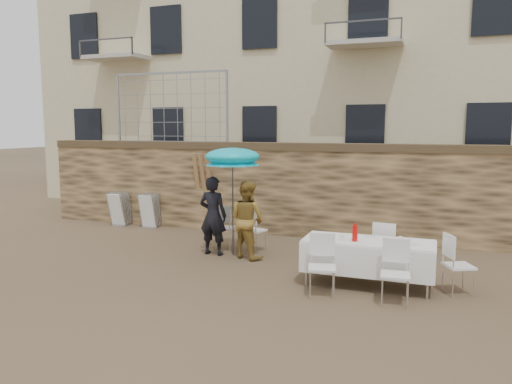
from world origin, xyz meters
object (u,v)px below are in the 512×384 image
(umbrella, at_px, (233,160))
(table_chair_front_left, at_px, (322,266))
(soda_bottle, at_px, (355,233))
(chair_stack_right, at_px, (154,209))
(table_chair_front_right, at_px, (395,273))
(man_suit, at_px, (213,216))
(banquet_table, at_px, (368,243))
(woman_dress, at_px, (247,220))
(couple_chair_right, at_px, (254,229))
(table_chair_back, at_px, (385,248))
(couple_chair_left, at_px, (224,227))
(table_chair_side, at_px, (459,264))
(chair_stack_left, at_px, (125,207))

(umbrella, relative_size, table_chair_front_left, 2.17)
(soda_bottle, height_order, table_chair_front_left, soda_bottle)
(umbrella, distance_m, chair_stack_right, 4.02)
(table_chair_front_right, bearing_deg, man_suit, 150.43)
(man_suit, height_order, banquet_table, man_suit)
(woman_dress, xyz_separation_m, soda_bottle, (2.32, -1.14, 0.12))
(table_chair_front_left, bearing_deg, couple_chair_right, 117.00)
(table_chair_front_left, bearing_deg, chair_stack_right, 130.67)
(soda_bottle, xyz_separation_m, table_chair_front_left, (-0.40, -0.60, -0.43))
(banquet_table, height_order, table_chair_front_left, table_chair_front_left)
(banquet_table, relative_size, table_chair_back, 2.19)
(woman_dress, relative_size, couple_chair_left, 1.63)
(soda_bottle, xyz_separation_m, chair_stack_right, (-5.80, 3.26, -0.45))
(table_chair_front_left, distance_m, table_chair_side, 2.17)
(soda_bottle, relative_size, chair_stack_right, 0.28)
(umbrella, distance_m, table_chair_back, 3.43)
(table_chair_front_right, height_order, chair_stack_left, table_chair_front_right)
(umbrella, bearing_deg, table_chair_side, -13.05)
(couple_chair_left, relative_size, chair_stack_right, 1.04)
(umbrella, bearing_deg, table_chair_front_left, -38.99)
(umbrella, height_order, chair_stack_left, umbrella)
(table_chair_back, distance_m, table_chair_side, 1.39)
(couple_chair_right, relative_size, table_chair_front_left, 1.00)
(couple_chair_left, bearing_deg, chair_stack_right, -37.05)
(woman_dress, relative_size, table_chair_front_left, 1.63)
(table_chair_side, bearing_deg, couple_chair_left, 48.62)
(man_suit, height_order, umbrella, umbrella)
(soda_bottle, bearing_deg, couple_chair_right, 144.55)
(soda_bottle, xyz_separation_m, table_chair_back, (0.40, 0.95, -0.43))
(table_chair_back, bearing_deg, soda_bottle, 71.94)
(soda_bottle, bearing_deg, table_chair_side, 8.88)
(woman_dress, distance_m, chair_stack_right, 4.09)
(chair_stack_left, bearing_deg, woman_dress, -25.88)
(banquet_table, height_order, table_chair_back, table_chair_back)
(table_chair_front_right, xyz_separation_m, chair_stack_right, (-6.50, 3.86, -0.02))
(table_chair_front_right, bearing_deg, table_chair_front_left, 175.19)
(banquet_table, distance_m, chair_stack_right, 6.77)
(table_chair_front_left, bearing_deg, soda_bottle, 42.56)
(banquet_table, bearing_deg, chair_stack_left, 155.72)
(couple_chair_right, relative_size, chair_stack_right, 1.04)
(woman_dress, relative_size, couple_chair_right, 1.63)
(chair_stack_right, bearing_deg, man_suit, -37.90)
(banquet_table, xyz_separation_m, table_chair_front_right, (0.50, -0.75, -0.25))
(banquet_table, bearing_deg, umbrella, 159.22)
(man_suit, xyz_separation_m, table_chair_front_right, (3.77, -1.74, -0.33))
(table_chair_front_left, relative_size, table_chair_side, 1.00)
(couple_chair_left, xyz_separation_m, banquet_table, (3.27, -1.54, 0.25))
(man_suit, bearing_deg, soda_bottle, 161.10)
(chair_stack_left, bearing_deg, banquet_table, -24.28)
(table_chair_side, bearing_deg, woman_dress, 52.96)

